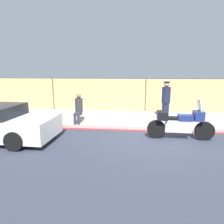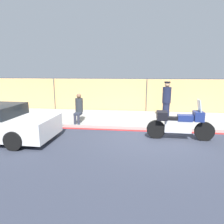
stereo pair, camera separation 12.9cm
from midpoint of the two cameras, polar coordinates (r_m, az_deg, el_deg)
name	(u,v)px [view 2 (the right image)]	position (r m, az deg, el deg)	size (l,w,h in m)	color
ground_plane	(151,138)	(7.65, 11.54, -7.33)	(120.00, 120.00, 0.00)	#333847
sidewalk	(147,119)	(10.25, 10.42, -2.02)	(41.49, 3.49, 0.13)	#9E9E99
curb_paint_stripe	(149,131)	(8.50, 11.09, -5.36)	(41.49, 0.18, 0.01)	red
storefront_fence	(146,96)	(11.88, 10.10, 4.44)	(39.41, 0.17, 1.99)	#E5B26B
motorcycle	(180,124)	(7.64, 19.20, -3.13)	(2.38, 0.54, 1.48)	black
officer_standing	(166,100)	(10.18, 15.66, 3.36)	(0.41, 0.41, 1.82)	#191E38
person_seated_on_curb	(79,107)	(9.17, -9.08, 1.54)	(0.35, 0.67, 1.32)	#2D3342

